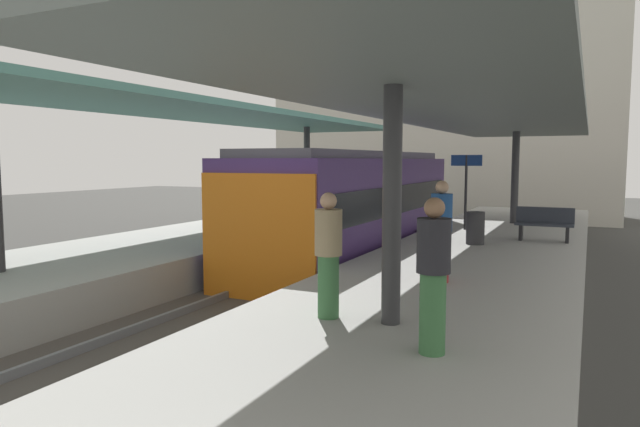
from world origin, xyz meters
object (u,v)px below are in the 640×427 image
object	(u,v)px
commuter_train	(353,207)
platform_bench	(544,223)
passenger_mid_platform	(433,273)
platform_sign	(466,175)
passenger_near_bench	(441,230)
litter_bin	(475,228)
passenger_far_end	(328,253)

from	to	relation	value
commuter_train	platform_bench	bearing A→B (deg)	7.04
commuter_train	passenger_mid_platform	bearing A→B (deg)	-62.86
commuter_train	passenger_mid_platform	xyz separation A→B (m)	(4.56, -8.89, 0.14)
commuter_train	platform_bench	size ratio (longest dim) A/B	7.35
commuter_train	platform_sign	bearing A→B (deg)	38.70
passenger_mid_platform	passenger_near_bench	bearing A→B (deg)	102.26
platform_bench	litter_bin	world-z (taller)	platform_bench
passenger_far_end	litter_bin	bearing A→B (deg)	85.81
passenger_far_end	commuter_train	bearing A→B (deg)	110.14
commuter_train	platform_sign	xyz separation A→B (m)	(2.71, 2.17, 0.90)
litter_bin	passenger_near_bench	world-z (taller)	passenger_near_bench
passenger_mid_platform	passenger_far_end	bearing A→B (deg)	153.87
passenger_far_end	passenger_mid_platform	bearing A→B (deg)	-26.13
platform_bench	passenger_far_end	distance (m)	8.97
platform_sign	passenger_far_end	bearing A→B (deg)	-88.50
commuter_train	passenger_near_bench	bearing A→B (deg)	-54.62
platform_bench	passenger_far_end	world-z (taller)	passenger_far_end
litter_bin	passenger_near_bench	size ratio (longest dim) A/B	0.46
platform_bench	platform_sign	size ratio (longest dim) A/B	0.63
platform_sign	passenger_far_end	world-z (taller)	platform_sign
commuter_train	litter_bin	world-z (taller)	commuter_train
platform_sign	platform_bench	bearing A→B (deg)	-33.99
platform_bench	litter_bin	bearing A→B (deg)	-138.74
litter_bin	passenger_far_end	distance (m)	7.46
litter_bin	commuter_train	bearing A→B (deg)	168.99
platform_bench	passenger_far_end	size ratio (longest dim) A/B	0.85
platform_bench	passenger_near_bench	size ratio (longest dim) A/B	0.81
litter_bin	passenger_far_end	size ratio (longest dim) A/B	0.49
commuter_train	platform_bench	xyz separation A→B (m)	(5.00, 0.62, -0.26)
passenger_far_end	platform_bench	bearing A→B (deg)	76.92
platform_bench	passenger_mid_platform	world-z (taller)	passenger_mid_platform
litter_bin	passenger_mid_platform	world-z (taller)	passenger_mid_platform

